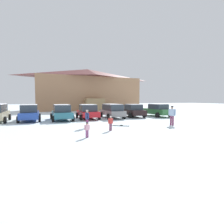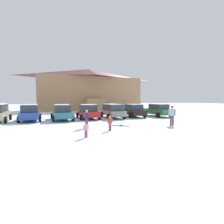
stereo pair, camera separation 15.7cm
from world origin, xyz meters
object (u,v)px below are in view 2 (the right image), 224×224
parked_green_coupe (158,110)px  skier_child_in_red_jacket (110,122)px  parked_black_sedan (133,111)px  skier_child_in_pink_snowsuit (86,129)px  parked_teal_hatchback (62,112)px  pair_of_skis (121,126)px  parked_blue_hatchback (30,113)px  parked_red_sedan (88,111)px  parked_grey_wagon (113,110)px  skier_teen_in_navy_coat (87,118)px  skier_adult_in_blue_parka (172,114)px  ski_lodge (89,89)px

parked_green_coupe → skier_child_in_red_jacket: (-9.21, -7.87, -0.24)m
parked_black_sedan → skier_child_in_pink_snowsuit: (-7.88, -9.90, -0.32)m
parked_black_sedan → skier_child_in_red_jacket: size_ratio=3.86×
parked_teal_hatchback → parked_green_coupe: 12.07m
parked_black_sedan → skier_child_in_pink_snowsuit: parked_black_sedan is taller
skier_child_in_red_jacket → pair_of_skis: size_ratio=0.76×
parked_blue_hatchback → parked_red_sedan: 6.07m
parked_grey_wagon → skier_child_in_pink_snowsuit: (-5.03, -9.71, -0.40)m
skier_teen_in_navy_coat → pair_of_skis: skier_teen_in_navy_coat is taller
parked_blue_hatchback → skier_child_in_red_jacket: parked_blue_hatchback is taller
parked_red_sedan → parked_blue_hatchback: bearing=-179.6°
skier_teen_in_navy_coat → parked_red_sedan: bearing=77.9°
parked_blue_hatchback → skier_adult_in_blue_parka: 13.98m
parked_red_sedan → skier_teen_in_navy_coat: (-1.38, -6.46, -0.04)m
parked_blue_hatchback → parked_grey_wagon: parked_blue_hatchback is taller
parked_black_sedan → parked_green_coupe: 3.38m
parked_teal_hatchback → parked_black_sedan: (8.72, 0.54, -0.03)m
parked_grey_wagon → parked_black_sedan: size_ratio=1.12×
parked_red_sedan → skier_adult_in_blue_parka: bearing=-52.4°
parked_teal_hatchback → parked_grey_wagon: size_ratio=1.00×
parked_red_sedan → parked_grey_wagon: size_ratio=0.98×
skier_child_in_pink_snowsuit → parked_red_sedan: bearing=78.1°
parked_grey_wagon → pair_of_skis: parked_grey_wagon is taller
parked_grey_wagon → ski_lodge: bearing=87.2°
parked_green_coupe → pair_of_skis: (-7.67, -6.08, -0.81)m
skier_adult_in_blue_parka → pair_of_skis: size_ratio=1.21×
parked_grey_wagon → parked_black_sedan: bearing=3.7°
ski_lodge → parked_teal_hatchback: ski_lodge is taller
parked_red_sedan → skier_child_in_pink_snowsuit: (-2.08, -9.84, -0.33)m
parked_red_sedan → pair_of_skis: 6.62m
parked_green_coupe → skier_teen_in_navy_coat: size_ratio=3.24×
skier_adult_in_blue_parka → skier_child_in_red_jacket: skier_adult_in_blue_parka is taller
parked_red_sedan → parked_green_coupe: 9.16m
ski_lodge → parked_teal_hatchback: size_ratio=4.89×
parked_red_sedan → skier_teen_in_navy_coat: 6.60m
parked_teal_hatchback → parked_black_sedan: 8.73m
parked_black_sedan → skier_child_in_red_jacket: parked_black_sedan is taller
skier_adult_in_blue_parka → skier_child_in_pink_snowsuit: bearing=-163.4°
parked_black_sedan → skier_teen_in_navy_coat: size_ratio=2.88×
ski_lodge → skier_child_in_red_jacket: bearing=-98.4°
skier_child_in_red_jacket → pair_of_skis: (1.54, 1.79, -0.57)m
parked_green_coupe → skier_adult_in_blue_parka: 7.94m
parked_black_sedan → parked_teal_hatchback: bearing=-176.4°
pair_of_skis → skier_child_in_red_jacket: bearing=-130.7°
parked_grey_wagon → parked_green_coupe: size_ratio=0.99×
parked_red_sedan → parked_grey_wagon: 2.96m
pair_of_skis → parked_teal_hatchback: bearing=126.7°
ski_lodge → parked_teal_hatchback: 20.29m
parked_blue_hatchback → parked_teal_hatchback: (3.15, -0.44, -0.01)m
parked_teal_hatchback → skier_child_in_red_jacket: parked_teal_hatchback is taller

